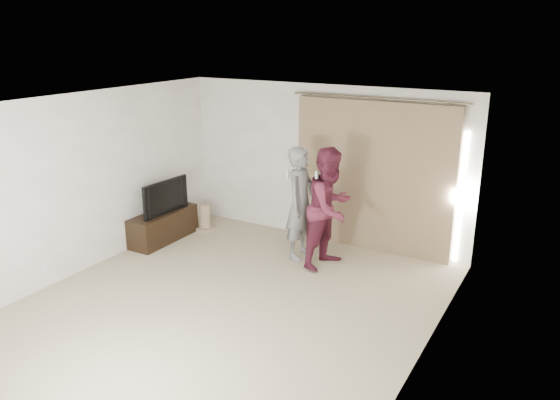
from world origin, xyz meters
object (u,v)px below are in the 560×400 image
(person_man, at_px, (301,203))
(person_woman, at_px, (330,208))
(tv, at_px, (161,196))
(tv_console, at_px, (163,226))

(person_man, distance_m, person_woman, 0.53)
(tv, height_order, person_woman, person_woman)
(tv, distance_m, person_woman, 2.90)
(tv_console, bearing_deg, person_woman, 9.16)
(person_woman, bearing_deg, person_man, 171.97)
(tv_console, height_order, tv, tv)
(tv_console, relative_size, person_woman, 0.71)
(person_man, bearing_deg, tv, -167.10)
(tv, xyz_separation_m, person_man, (2.34, 0.54, 0.10))
(tv_console, xyz_separation_m, person_woman, (2.86, 0.46, 0.66))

